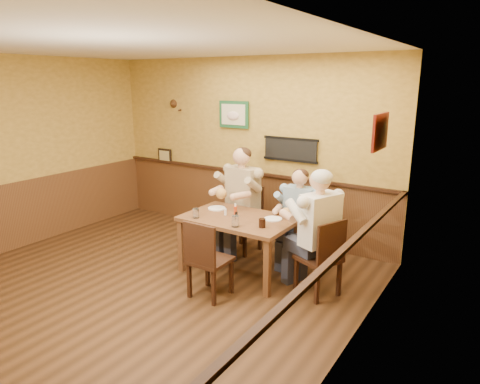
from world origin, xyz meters
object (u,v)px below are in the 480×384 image
at_px(water_glass_left, 196,213).
at_px(salt_shaker, 225,212).
at_px(dining_table, 239,224).
at_px(water_glass_mid, 235,221).
at_px(diner_white_elder, 319,240).
at_px(pepper_shaker, 236,215).
at_px(chair_back_right, 299,234).
at_px(diner_tan_shirt, 243,206).
at_px(hot_sauce_bottle, 235,211).
at_px(chair_back_left, 243,219).
at_px(chair_right_end, 318,256).
at_px(cola_tumbler, 262,223).
at_px(chair_near_side, 210,258).
at_px(diner_blue_polo, 299,222).

xyz_separation_m(water_glass_left, salt_shaker, (0.25, 0.29, -0.02)).
bearing_deg(dining_table, water_glass_mid, -63.52).
distance_m(diner_white_elder, pepper_shaker, 1.11).
bearing_deg(water_glass_mid, chair_back_right, 70.00).
distance_m(diner_tan_shirt, hot_sauce_bottle, 0.77).
bearing_deg(chair_back_left, dining_table, -55.32).
bearing_deg(water_glass_mid, chair_right_end, 18.99).
distance_m(chair_back_right, diner_white_elder, 0.93).
relative_size(chair_back_right, diner_white_elder, 0.62).
distance_m(dining_table, chair_back_right, 0.89).
height_order(cola_tumbler, hot_sauce_bottle, hot_sauce_bottle).
height_order(chair_right_end, hot_sauce_bottle, chair_right_end).
xyz_separation_m(chair_back_right, diner_white_elder, (0.57, -0.68, 0.25)).
height_order(chair_near_side, water_glass_mid, chair_near_side).
xyz_separation_m(chair_right_end, water_glass_left, (-1.54, -0.31, 0.34)).
bearing_deg(hot_sauce_bottle, water_glass_left, -146.38).
distance_m(dining_table, diner_tan_shirt, 0.73).
distance_m(chair_back_right, chair_right_end, 0.89).
height_order(chair_back_right, diner_tan_shirt, diner_tan_shirt).
height_order(chair_right_end, salt_shaker, chair_right_end).
xyz_separation_m(hot_sauce_bottle, salt_shaker, (-0.16, 0.02, -0.04)).
relative_size(dining_table, cola_tumbler, 13.15).
height_order(chair_back_left, chair_near_side, chair_back_left).
bearing_deg(cola_tumbler, diner_blue_polo, 84.30).
bearing_deg(hot_sauce_bottle, chair_right_end, 1.70).
bearing_deg(chair_near_side, dining_table, -84.38).
xyz_separation_m(dining_table, chair_right_end, (1.10, -0.01, -0.19)).
height_order(diner_tan_shirt, diner_white_elder, diner_tan_shirt).
xyz_separation_m(diner_white_elder, hot_sauce_bottle, (-1.13, -0.03, 0.16)).
bearing_deg(diner_tan_shirt, diner_blue_polo, 8.35).
distance_m(water_glass_mid, cola_tumbler, 0.32).
height_order(chair_back_left, cola_tumbler, chair_back_left).
distance_m(water_glass_left, cola_tumbler, 0.90).
distance_m(chair_back_right, diner_blue_polo, 0.18).
bearing_deg(chair_back_left, water_glass_left, -89.31).
bearing_deg(diner_blue_polo, pepper_shaker, -126.37).
xyz_separation_m(diner_blue_polo, hot_sauce_bottle, (-0.56, -0.72, 0.24)).
height_order(dining_table, chair_back_right, chair_back_right).
height_order(water_glass_mid, hot_sauce_bottle, hot_sauce_bottle).
bearing_deg(cola_tumbler, hot_sauce_bottle, 163.80).
xyz_separation_m(chair_back_left, chair_back_right, (0.88, 0.03, -0.07)).
distance_m(diner_white_elder, hot_sauce_bottle, 1.14).
bearing_deg(chair_right_end, chair_near_side, -32.17).
bearing_deg(water_glass_mid, hot_sauce_bottle, 123.40).
bearing_deg(pepper_shaker, hot_sauce_bottle, 151.79).
bearing_deg(chair_right_end, water_glass_left, -55.41).
bearing_deg(hot_sauce_bottle, dining_table, 56.32).
xyz_separation_m(chair_back_right, pepper_shaker, (-0.53, -0.73, 0.38)).
bearing_deg(pepper_shaker, diner_white_elder, 2.34).
height_order(dining_table, water_glass_mid, water_glass_mid).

